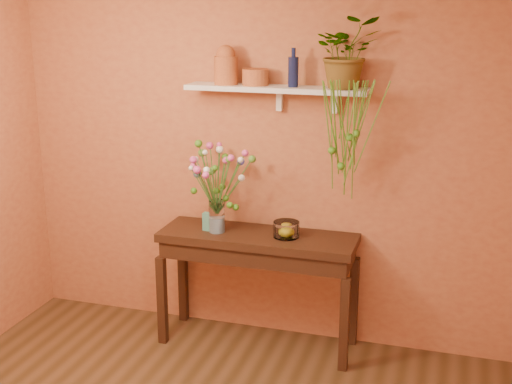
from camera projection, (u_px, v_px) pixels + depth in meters
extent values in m
cube|color=#BF7545|center=(274.00, 163.00, 5.05)|extent=(4.00, 0.04, 2.70)
cube|color=#3B1B12|center=(258.00, 238.00, 4.97)|extent=(1.44, 0.46, 0.06)
cube|color=#3B1B12|center=(258.00, 250.00, 4.99)|extent=(1.38, 0.43, 0.12)
cube|color=#3B1B12|center=(162.00, 300.00, 5.11)|extent=(0.06, 0.06, 0.69)
cube|color=#3B1B12|center=(344.00, 325.00, 4.72)|extent=(0.06, 0.06, 0.69)
cube|color=#3B1B12|center=(183.00, 280.00, 5.48)|extent=(0.06, 0.06, 0.69)
cube|color=#3B1B12|center=(354.00, 301.00, 5.09)|extent=(0.06, 0.06, 0.69)
cube|color=white|center=(276.00, 89.00, 4.76)|extent=(1.30, 0.24, 0.04)
cube|color=white|center=(280.00, 100.00, 4.87)|extent=(0.04, 0.05, 0.15)
cube|color=white|center=(335.00, 102.00, 4.76)|extent=(0.04, 0.05, 0.15)
cylinder|color=#B8622B|center=(226.00, 70.00, 4.82)|extent=(0.22, 0.22, 0.20)
sphere|color=#B8622B|center=(226.00, 54.00, 4.79)|extent=(0.13, 0.13, 0.13)
cylinder|color=#B8622B|center=(255.00, 77.00, 4.79)|extent=(0.20, 0.20, 0.11)
cylinder|color=#10173D|center=(293.00, 72.00, 4.68)|extent=(0.09, 0.09, 0.21)
cylinder|color=#10173D|center=(294.00, 52.00, 4.65)|extent=(0.03, 0.03, 0.06)
imported|color=#40801C|center=(347.00, 52.00, 4.57)|extent=(0.54, 0.51, 0.48)
cylinder|color=#40801C|center=(332.00, 127.00, 4.52)|extent=(0.09, 0.26, 0.63)
cylinder|color=#548B29|center=(362.00, 115.00, 4.54)|extent=(0.16, 0.04, 0.48)
cylinder|color=#548B29|center=(332.00, 136.00, 4.61)|extent=(0.01, 0.15, 0.78)
cylinder|color=#40801C|center=(335.00, 131.00, 4.52)|extent=(0.01, 0.37, 0.68)
cylinder|color=#548B29|center=(359.00, 135.00, 4.54)|extent=(0.21, 0.12, 0.74)
cylinder|color=#548B29|center=(349.00, 130.00, 4.50)|extent=(0.13, 0.26, 0.66)
cylinder|color=#40801C|center=(354.00, 124.00, 4.53)|extent=(0.02, 0.12, 0.59)
cylinder|color=#548B29|center=(361.00, 117.00, 4.50)|extent=(0.10, 0.08, 0.50)
cylinder|color=#548B29|center=(343.00, 121.00, 4.55)|extent=(0.05, 0.10, 0.56)
cylinder|color=#40801C|center=(358.00, 126.00, 4.51)|extent=(0.10, 0.08, 0.61)
cylinder|color=#548B29|center=(353.00, 144.00, 4.50)|extent=(0.04, 0.28, 0.83)
cylinder|color=#548B29|center=(341.00, 133.00, 4.57)|extent=(0.06, 0.15, 0.72)
cylinder|color=#40801C|center=(341.00, 122.00, 4.52)|extent=(0.14, 0.21, 0.57)
cylinder|color=#548B29|center=(335.00, 120.00, 4.52)|extent=(0.01, 0.15, 0.54)
cylinder|color=#548B29|center=(356.00, 108.00, 4.47)|extent=(0.04, 0.12, 0.37)
cylinder|color=#40801C|center=(347.00, 140.00, 4.57)|extent=(0.04, 0.17, 0.81)
cylinder|color=#548B29|center=(355.00, 122.00, 4.52)|extent=(0.11, 0.14, 0.57)
cylinder|color=#548B29|center=(372.00, 128.00, 4.49)|extent=(0.23, 0.07, 0.64)
cylinder|color=#40801C|center=(345.00, 109.00, 4.58)|extent=(0.08, 0.02, 0.41)
cylinder|color=#548B29|center=(328.00, 124.00, 4.53)|extent=(0.06, 0.18, 0.60)
sphere|color=#40801C|center=(341.00, 166.00, 4.58)|extent=(0.05, 0.05, 0.05)
sphere|color=#40801C|center=(356.00, 134.00, 4.51)|extent=(0.05, 0.05, 0.05)
sphere|color=#40801C|center=(332.00, 151.00, 4.59)|extent=(0.05, 0.05, 0.05)
sphere|color=#40801C|center=(350.00, 137.00, 4.55)|extent=(0.05, 0.05, 0.05)
cylinder|color=white|center=(217.00, 216.00, 4.97)|extent=(0.12, 0.12, 0.24)
cylinder|color=silver|center=(217.00, 224.00, 4.99)|extent=(0.11, 0.11, 0.12)
cylinder|color=#386B28|center=(211.00, 195.00, 4.79)|extent=(0.02, 0.26, 0.35)
sphere|color=#DA4693|center=(206.00, 175.00, 4.63)|extent=(0.05, 0.05, 0.05)
cylinder|color=#386B28|center=(212.00, 192.00, 4.81)|extent=(0.02, 0.23, 0.38)
sphere|color=white|center=(206.00, 170.00, 4.65)|extent=(0.05, 0.05, 0.05)
cylinder|color=#386B28|center=(216.00, 191.00, 4.88)|extent=(0.03, 0.08, 0.36)
sphere|color=#40801C|center=(215.00, 168.00, 4.79)|extent=(0.04, 0.04, 0.04)
cylinder|color=#386B28|center=(228.00, 187.00, 4.78)|extent=(0.25, 0.21, 0.47)
sphere|color=white|center=(241.00, 160.00, 4.59)|extent=(0.04, 0.04, 0.04)
cylinder|color=#386B28|center=(224.00, 186.00, 4.82)|extent=(0.17, 0.15, 0.46)
sphere|color=#DA4693|center=(231.00, 158.00, 4.67)|extent=(0.05, 0.05, 0.05)
cylinder|color=#386B28|center=(231.00, 184.00, 4.82)|extent=(0.26, 0.11, 0.49)
sphere|color=#DA4693|center=(245.00, 153.00, 4.67)|extent=(0.05, 0.05, 0.05)
cylinder|color=#386B28|center=(223.00, 186.00, 4.89)|extent=(0.11, 0.01, 0.41)
sphere|color=#5F983C|center=(229.00, 159.00, 4.82)|extent=(0.05, 0.05, 0.05)
cylinder|color=#386B28|center=(229.00, 196.00, 4.91)|extent=(0.19, 0.03, 0.28)
sphere|color=white|center=(242.00, 178.00, 4.85)|extent=(0.05, 0.05, 0.05)
cylinder|color=#386B28|center=(234.00, 186.00, 4.93)|extent=(0.24, 0.12, 0.40)
sphere|color=#5F983C|center=(252.00, 159.00, 4.89)|extent=(0.06, 0.06, 0.06)
cylinder|color=#386B28|center=(229.00, 187.00, 4.96)|extent=(0.14, 0.15, 0.37)
sphere|color=#4D4FC3|center=(241.00, 162.00, 4.95)|extent=(0.06, 0.06, 0.06)
cylinder|color=#386B28|center=(221.00, 187.00, 4.94)|extent=(0.06, 0.08, 0.38)
sphere|color=#DA4693|center=(226.00, 160.00, 4.91)|extent=(0.05, 0.05, 0.05)
cylinder|color=#386B28|center=(229.00, 187.00, 4.99)|extent=(0.12, 0.20, 0.36)
sphere|color=white|center=(241.00, 161.00, 5.01)|extent=(0.06, 0.06, 0.06)
cylinder|color=#386B28|center=(221.00, 185.00, 4.99)|extent=(0.01, 0.19, 0.38)
sphere|color=#40801C|center=(225.00, 157.00, 5.02)|extent=(0.05, 0.05, 0.05)
cylinder|color=#386B28|center=(218.00, 181.00, 4.98)|extent=(0.03, 0.16, 0.44)
sphere|color=white|center=(220.00, 150.00, 4.99)|extent=(0.06, 0.06, 0.06)
cylinder|color=#386B28|center=(218.00, 179.00, 4.97)|extent=(0.04, 0.16, 0.48)
sphere|color=#DA4693|center=(219.00, 145.00, 4.99)|extent=(0.04, 0.04, 0.04)
cylinder|color=#386B28|center=(213.00, 179.00, 5.00)|extent=(0.12, 0.19, 0.46)
sphere|color=#DA4693|center=(210.00, 146.00, 5.04)|extent=(0.06, 0.06, 0.06)
cylinder|color=#386B28|center=(214.00, 192.00, 5.00)|extent=(0.09, 0.15, 0.28)
sphere|color=#5F983C|center=(211.00, 171.00, 5.04)|extent=(0.06, 0.06, 0.06)
cylinder|color=#386B28|center=(206.00, 186.00, 5.00)|extent=(0.21, 0.14, 0.36)
sphere|color=white|center=(196.00, 160.00, 5.04)|extent=(0.05, 0.05, 0.05)
cylinder|color=#386B28|center=(209.00, 183.00, 4.95)|extent=(0.14, 0.07, 0.43)
sphere|color=#5F983C|center=(202.00, 153.00, 4.94)|extent=(0.06, 0.06, 0.06)
cylinder|color=#386B28|center=(207.00, 193.00, 4.98)|extent=(0.18, 0.07, 0.27)
sphere|color=#4D4FC3|center=(197.00, 174.00, 5.00)|extent=(0.06, 0.06, 0.06)
cylinder|color=#386B28|center=(205.00, 190.00, 4.94)|extent=(0.18, 0.02, 0.34)
sphere|color=#DA4693|center=(193.00, 166.00, 4.91)|extent=(0.05, 0.05, 0.05)
cylinder|color=#386B28|center=(204.00, 191.00, 4.92)|extent=(0.18, 0.05, 0.34)
sphere|color=white|center=(191.00, 168.00, 4.89)|extent=(0.04, 0.04, 0.04)
cylinder|color=#386B28|center=(208.00, 179.00, 4.88)|extent=(0.11, 0.07, 0.52)
sphere|color=#40801C|center=(198.00, 144.00, 4.79)|extent=(0.06, 0.06, 0.06)
cylinder|color=#386B28|center=(211.00, 183.00, 4.88)|extent=(0.07, 0.07, 0.46)
sphere|color=white|center=(205.00, 152.00, 4.80)|extent=(0.04, 0.04, 0.04)
cylinder|color=#386B28|center=(205.00, 187.00, 4.86)|extent=(0.12, 0.15, 0.42)
sphere|color=#DA4693|center=(193.00, 160.00, 4.75)|extent=(0.05, 0.05, 0.05)
cylinder|color=#386B28|center=(207.00, 192.00, 4.83)|extent=(0.07, 0.21, 0.37)
sphere|color=#DA4693|center=(197.00, 170.00, 4.70)|extent=(0.06, 0.06, 0.06)
sphere|color=#40801C|center=(222.00, 187.00, 4.95)|extent=(0.05, 0.05, 0.05)
sphere|color=#40801C|center=(230.00, 205.00, 4.85)|extent=(0.05, 0.05, 0.05)
sphere|color=#40801C|center=(236.00, 207.00, 4.87)|extent=(0.05, 0.05, 0.05)
sphere|color=#40801C|center=(194.00, 191.00, 4.96)|extent=(0.05, 0.05, 0.05)
sphere|color=#40801C|center=(226.00, 198.00, 4.90)|extent=(0.05, 0.05, 0.05)
sphere|color=#40801C|center=(216.00, 191.00, 4.98)|extent=(0.05, 0.05, 0.05)
cylinder|color=white|center=(286.00, 229.00, 4.88)|extent=(0.19, 0.19, 0.11)
cylinder|color=white|center=(286.00, 236.00, 4.89)|extent=(0.18, 0.18, 0.01)
sphere|color=yellow|center=(286.00, 231.00, 4.88)|extent=(0.08, 0.08, 0.08)
cube|color=teal|center=(208.00, 222.00, 5.02)|extent=(0.07, 0.06, 0.13)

